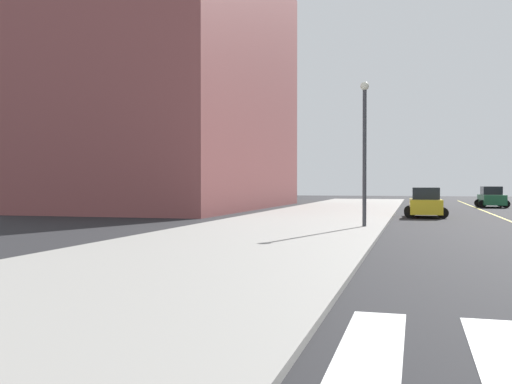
# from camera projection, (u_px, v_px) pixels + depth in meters

# --- Properties ---
(sidewalk_kerb_west) EXTENTS (10.00, 120.00, 0.15)m
(sidewalk_kerb_west) POSITION_uv_depth(u_px,v_px,m) (263.00, 235.00, 25.28)
(sidewalk_kerb_west) COLOR gray
(sidewalk_kerb_west) RESTS_ON ground
(lane_divider_paint) EXTENTS (0.16, 80.00, 0.01)m
(lane_divider_paint) POSITION_uv_depth(u_px,v_px,m) (497.00, 216.00, 41.26)
(lane_divider_paint) COLOR yellow
(lane_divider_paint) RESTS_ON ground
(low_rise_brick_west) EXTENTS (16.00, 32.00, 24.25)m
(low_rise_brick_west) POSITION_uv_depth(u_px,v_px,m) (183.00, 83.00, 55.34)
(low_rise_brick_west) COLOR brown
(low_rise_brick_west) RESTS_ON ground
(car_yellow_nearest) EXTENTS (2.97, 4.69, 2.08)m
(car_yellow_nearest) POSITION_uv_depth(u_px,v_px,m) (425.00, 203.00, 39.80)
(car_yellow_nearest) COLOR gold
(car_yellow_nearest) RESTS_ON ground
(car_green_fourth) EXTENTS (3.01, 4.72, 2.08)m
(car_green_fourth) POSITION_uv_depth(u_px,v_px,m) (492.00, 198.00, 56.82)
(car_green_fourth) COLOR #236B42
(car_green_fourth) RESTS_ON ground
(street_lamp) EXTENTS (0.44, 0.44, 7.40)m
(street_lamp) POSITION_uv_depth(u_px,v_px,m) (365.00, 141.00, 29.21)
(street_lamp) COLOR #38383D
(street_lamp) RESTS_ON sidewalk_kerb_west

